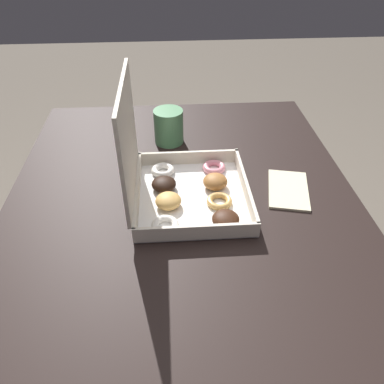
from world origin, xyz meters
The scene contains 5 objects.
ground_plane centered at (0.00, 0.00, 0.00)m, with size 8.00×8.00×0.00m, color #6B6054.
dining_table centered at (0.00, 0.00, 0.66)m, with size 1.08×0.88×0.77m.
donut_box centered at (0.00, 0.02, 0.83)m, with size 0.31×0.28×0.30m.
coffee_mug centered at (0.28, 0.03, 0.83)m, with size 0.09×0.09×0.10m.
paper_napkin centered at (0.01, -0.27, 0.78)m, with size 0.18×0.13×0.01m.
Camera 1 is at (-0.73, 0.03, 1.36)m, focal length 35.00 mm.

